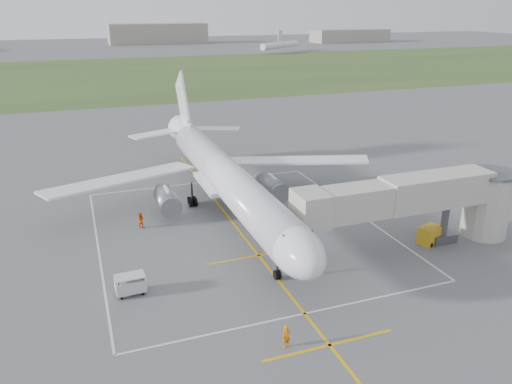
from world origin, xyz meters
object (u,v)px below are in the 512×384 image
object	(u,v)px
ramp_worker_nose	(287,337)
ramp_worker_wing	(141,220)
jet_bridge	(428,200)
baggage_cart	(130,285)
airliner	(225,177)
gpu_unit	(430,235)

from	to	relation	value
ramp_worker_nose	ramp_worker_wing	size ratio (longest dim) A/B	1.00
jet_bridge	baggage_cart	distance (m)	28.02
baggage_cart	ramp_worker_wing	world-z (taller)	ramp_worker_wing
airliner	ramp_worker_wing	bearing A→B (deg)	-176.54
airliner	baggage_cart	world-z (taller)	airliner
baggage_cart	ramp_worker_wing	distance (m)	13.06
ramp_worker_nose	ramp_worker_wing	xyz separation A→B (m)	(-6.58, 23.31, 0.00)
gpu_unit	ramp_worker_nose	xyz separation A→B (m)	(-19.57, -9.91, -0.00)
gpu_unit	ramp_worker_nose	world-z (taller)	gpu_unit
baggage_cart	ramp_worker_nose	distance (m)	13.92
gpu_unit	ramp_worker_wing	size ratio (longest dim) A/B	1.57
baggage_cart	gpu_unit	bearing A→B (deg)	-3.51
airliner	ramp_worker_wing	world-z (taller)	airliner
gpu_unit	airliner	bearing A→B (deg)	120.53
jet_bridge	airliner	bearing A→B (deg)	137.81
airliner	jet_bridge	world-z (taller)	airliner
ramp_worker_nose	gpu_unit	bearing A→B (deg)	22.11
ramp_worker_nose	airliner	bearing A→B (deg)	78.39
baggage_cart	ramp_worker_nose	size ratio (longest dim) A/B	1.45
ramp_worker_wing	airliner	bearing A→B (deg)	-151.88
gpu_unit	baggage_cart	xyz separation A→B (m)	(-28.70, 0.60, 0.01)
jet_bridge	baggage_cart	xyz separation A→B (m)	(-27.73, 0.87, -3.90)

